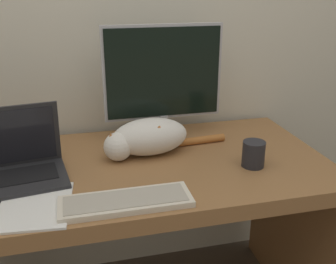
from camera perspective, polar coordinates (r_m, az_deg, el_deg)
The scene contains 8 objects.
wall_back at distance 1.82m, azimuth -7.03°, elevation 16.56°, with size 6.40×0.06×2.60m.
desk at distance 1.61m, azimuth -3.93°, elevation -9.87°, with size 1.47×0.76×0.78m.
monitor at distance 1.69m, azimuth -0.69°, elevation 7.34°, with size 0.51×0.20×0.50m.
laptop at distance 1.49m, azimuth -21.52°, elevation -4.71°, with size 0.38×0.29×0.26m.
external_keyboard at distance 1.26m, azimuth -6.13°, elevation -9.99°, with size 0.42×0.14×0.02m.
cat at distance 1.58m, azimuth -3.05°, elevation -0.71°, with size 0.53×0.20×0.15m.
coffee_mug at distance 1.52m, azimuth 12.30°, elevation -3.14°, with size 0.09×0.09×0.10m.
paper_notepad at distance 1.31m, azimuth -18.76°, elevation -10.17°, with size 0.24×0.29×0.01m.
Camera 1 is at (-0.22, -0.98, 1.44)m, focal length 42.00 mm.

